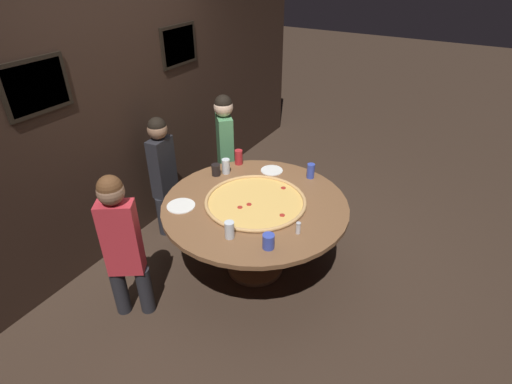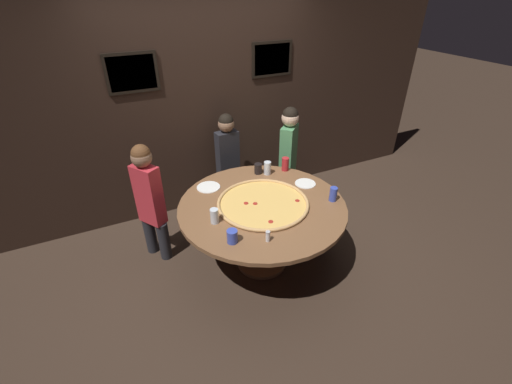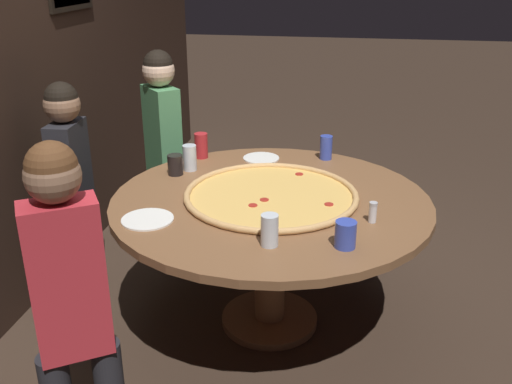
{
  "view_description": "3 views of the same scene",
  "coord_description": "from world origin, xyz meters",
  "px_view_note": "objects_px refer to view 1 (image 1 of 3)",
  "views": [
    {
      "loc": [
        -2.46,
        -1.43,
        2.62
      ],
      "look_at": [
        -0.06,
        -0.04,
        0.89
      ],
      "focal_mm": 28.0,
      "sensor_mm": 36.0,
      "label": 1
    },
    {
      "loc": [
        -1.22,
        -2.39,
        2.56
      ],
      "look_at": [
        -0.08,
        -0.04,
        0.92
      ],
      "focal_mm": 24.0,
      "sensor_mm": 36.0,
      "label": 2
    },
    {
      "loc": [
        -2.59,
        -0.38,
        1.86
      ],
      "look_at": [
        -0.1,
        0.06,
        0.81
      ],
      "focal_mm": 40.0,
      "sensor_mm": 36.0,
      "label": 3
    }
  ],
  "objects_px": {
    "dining_table": "(255,215)",
    "drink_cup_near_right": "(268,241)",
    "drink_cup_near_left": "(216,170)",
    "diner_side_left": "(225,147)",
    "diner_far_right": "(122,241)",
    "drink_cup_front_edge": "(311,171)",
    "diner_side_right": "(163,169)",
    "drink_cup_far_left": "(226,166)",
    "drink_cup_centre_back": "(229,230)",
    "condiment_shaker": "(298,228)",
    "drink_cup_far_right": "(239,157)",
    "white_plate_near_front": "(272,170)",
    "white_plate_left_side": "(181,206)",
    "giant_pizza": "(255,201)"
  },
  "relations": [
    {
      "from": "white_plate_left_side",
      "to": "drink_cup_far_left",
      "type": "bearing_deg",
      "value": -0.63
    },
    {
      "from": "dining_table",
      "to": "white_plate_left_side",
      "type": "xyz_separation_m",
      "value": [
        -0.36,
        0.52,
        0.13
      ]
    },
    {
      "from": "diner_far_right",
      "to": "drink_cup_front_edge",
      "type": "bearing_deg",
      "value": -150.89
    },
    {
      "from": "giant_pizza",
      "to": "drink_cup_front_edge",
      "type": "height_order",
      "value": "drink_cup_front_edge"
    },
    {
      "from": "drink_cup_far_right",
      "to": "white_plate_left_side",
      "type": "distance_m",
      "value": 0.9
    },
    {
      "from": "drink_cup_near_right",
      "to": "diner_far_right",
      "type": "relative_size",
      "value": 0.09
    },
    {
      "from": "dining_table",
      "to": "drink_cup_far_left",
      "type": "relative_size",
      "value": 11.01
    },
    {
      "from": "drink_cup_far_left",
      "to": "diner_side_left",
      "type": "relative_size",
      "value": 0.11
    },
    {
      "from": "drink_cup_far_left",
      "to": "drink_cup_far_right",
      "type": "relative_size",
      "value": 0.97
    },
    {
      "from": "diner_far_right",
      "to": "diner_side_right",
      "type": "bearing_deg",
      "value": -96.71
    },
    {
      "from": "drink_cup_front_edge",
      "to": "white_plate_left_side",
      "type": "relative_size",
      "value": 0.59
    },
    {
      "from": "drink_cup_far_left",
      "to": "drink_cup_far_right",
      "type": "height_order",
      "value": "drink_cup_far_right"
    },
    {
      "from": "drink_cup_centre_back",
      "to": "condiment_shaker",
      "type": "distance_m",
      "value": 0.52
    },
    {
      "from": "drink_cup_far_right",
      "to": "diner_far_right",
      "type": "bearing_deg",
      "value": 175.87
    },
    {
      "from": "drink_cup_far_left",
      "to": "dining_table",
      "type": "bearing_deg",
      "value": -122.02
    },
    {
      "from": "giant_pizza",
      "to": "white_plate_left_side",
      "type": "relative_size",
      "value": 3.66
    },
    {
      "from": "white_plate_near_front",
      "to": "condiment_shaker",
      "type": "xyz_separation_m",
      "value": [
        -0.77,
        -0.64,
        0.05
      ]
    },
    {
      "from": "white_plate_near_front",
      "to": "diner_side_right",
      "type": "relative_size",
      "value": 0.17
    },
    {
      "from": "drink_cup_front_edge",
      "to": "diner_far_right",
      "type": "relative_size",
      "value": 0.11
    },
    {
      "from": "drink_cup_near_left",
      "to": "white_plate_near_front",
      "type": "xyz_separation_m",
      "value": [
        0.34,
        -0.42,
        -0.05
      ]
    },
    {
      "from": "drink_cup_far_left",
      "to": "diner_far_right",
      "type": "xyz_separation_m",
      "value": [
        -1.26,
        0.1,
        -0.08
      ]
    },
    {
      "from": "drink_cup_near_left",
      "to": "diner_side_left",
      "type": "relative_size",
      "value": 0.08
    },
    {
      "from": "diner_far_right",
      "to": "diner_side_right",
      "type": "xyz_separation_m",
      "value": [
        1.03,
        0.51,
        -0.02
      ]
    },
    {
      "from": "drink_cup_centre_back",
      "to": "white_plate_near_front",
      "type": "relative_size",
      "value": 0.64
    },
    {
      "from": "drink_cup_near_left",
      "to": "drink_cup_far_left",
      "type": "bearing_deg",
      "value": -35.23
    },
    {
      "from": "condiment_shaker",
      "to": "drink_cup_centre_back",
      "type": "bearing_deg",
      "value": 125.49
    },
    {
      "from": "drink_cup_near_left",
      "to": "diner_side_left",
      "type": "height_order",
      "value": "diner_side_left"
    },
    {
      "from": "drink_cup_near_right",
      "to": "diner_side_right",
      "type": "xyz_separation_m",
      "value": [
        0.56,
        1.5,
        -0.08
      ]
    },
    {
      "from": "dining_table",
      "to": "white_plate_near_front",
      "type": "bearing_deg",
      "value": 14.16
    },
    {
      "from": "diner_side_left",
      "to": "white_plate_left_side",
      "type": "bearing_deg",
      "value": -27.95
    },
    {
      "from": "drink_cup_near_left",
      "to": "condiment_shaker",
      "type": "bearing_deg",
      "value": -112.21
    },
    {
      "from": "diner_side_left",
      "to": "drink_cup_far_left",
      "type": "bearing_deg",
      "value": -8.27
    },
    {
      "from": "dining_table",
      "to": "diner_side_left",
      "type": "height_order",
      "value": "diner_side_left"
    },
    {
      "from": "drink_cup_near_left",
      "to": "diner_far_right",
      "type": "height_order",
      "value": "diner_far_right"
    },
    {
      "from": "drink_cup_near_right",
      "to": "white_plate_left_side",
      "type": "bearing_deg",
      "value": 83.3
    },
    {
      "from": "drink_cup_far_left",
      "to": "drink_cup_near_right",
      "type": "xyz_separation_m",
      "value": [
        -0.78,
        -0.89,
        -0.01
      ]
    },
    {
      "from": "dining_table",
      "to": "drink_cup_near_right",
      "type": "bearing_deg",
      "value": -140.57
    },
    {
      "from": "drink_cup_far_left",
      "to": "drink_cup_centre_back",
      "type": "distance_m",
      "value": 1.0
    },
    {
      "from": "dining_table",
      "to": "diner_side_right",
      "type": "xyz_separation_m",
      "value": [
        0.09,
        1.12,
        0.11
      ]
    },
    {
      "from": "dining_table",
      "to": "drink_cup_near_right",
      "type": "distance_m",
      "value": 0.63
    },
    {
      "from": "drink_cup_far_right",
      "to": "white_plate_near_front",
      "type": "relative_size",
      "value": 0.7
    },
    {
      "from": "drink_cup_far_right",
      "to": "condiment_shaker",
      "type": "height_order",
      "value": "drink_cup_far_right"
    },
    {
      "from": "drink_cup_centre_back",
      "to": "diner_side_right",
      "type": "distance_m",
      "value": 1.33
    },
    {
      "from": "drink_cup_centre_back",
      "to": "condiment_shaker",
      "type": "xyz_separation_m",
      "value": [
        0.3,
        -0.42,
        -0.02
      ]
    },
    {
      "from": "drink_cup_near_right",
      "to": "dining_table",
      "type": "bearing_deg",
      "value": 39.43
    },
    {
      "from": "drink_cup_front_edge",
      "to": "drink_cup_far_right",
      "type": "bearing_deg",
      "value": 98.09
    },
    {
      "from": "diner_side_left",
      "to": "drink_cup_near_left",
      "type": "bearing_deg",
      "value": -17.68
    },
    {
      "from": "drink_cup_front_edge",
      "to": "drink_cup_near_right",
      "type": "bearing_deg",
      "value": -172.37
    },
    {
      "from": "giant_pizza",
      "to": "diner_side_right",
      "type": "distance_m",
      "value": 1.12
    },
    {
      "from": "condiment_shaker",
      "to": "diner_far_right",
      "type": "xyz_separation_m",
      "value": [
        -0.74,
        1.1,
        -0.06
      ]
    }
  ]
}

